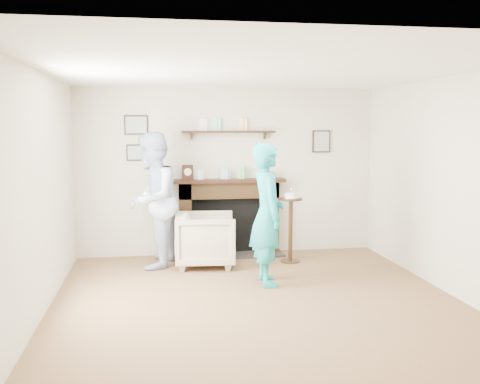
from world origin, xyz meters
The scene contains 6 objects.
ground centered at (0.00, 0.00, 0.00)m, with size 5.00×5.00×0.00m, color brown.
room_shell centered at (0.00, 0.69, 1.62)m, with size 4.54×5.02×2.52m.
armchair centered at (-0.41, 1.78, 0.00)m, with size 0.79×0.81×0.74m, color tan.
man centered at (-1.14, 1.85, 0.00)m, with size 0.90×0.70×1.86m, color #A9B3D3.
woman centered at (0.25, 0.81, 0.00)m, with size 0.63×0.41×1.73m, color #1DA8A9.
pedestal_table centered at (0.80, 1.80, 0.65)m, with size 0.33×0.33×1.06m.
Camera 1 is at (-1.10, -5.48, 1.93)m, focal length 40.00 mm.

